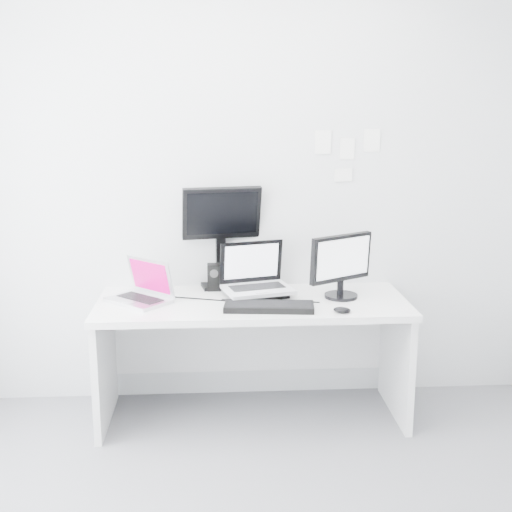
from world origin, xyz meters
name	(u,v)px	position (x,y,z in m)	size (l,w,h in m)	color
back_wall	(249,187)	(0.00, 1.60, 1.35)	(3.60, 3.60, 0.00)	silver
desk	(252,359)	(0.00, 1.25, 0.36)	(1.80, 0.70, 0.73)	white
macbook	(138,281)	(-0.66, 1.25, 0.86)	(0.34, 0.26, 0.26)	silver
speaker	(214,277)	(-0.22, 1.49, 0.81)	(0.08, 0.08, 0.16)	black
dell_laptop	(258,270)	(0.04, 1.33, 0.89)	(0.39, 0.30, 0.32)	silver
rear_monitor	(221,236)	(-0.17, 1.56, 1.05)	(0.48, 0.17, 0.65)	black
samsung_monitor	(342,265)	(0.53, 1.28, 0.93)	(0.43, 0.20, 0.39)	black
keyboard	(269,307)	(0.08, 1.07, 0.75)	(0.50, 0.18, 0.03)	black
mouse	(342,310)	(0.48, 0.99, 0.75)	(0.10, 0.06, 0.03)	black
wall_note_0	(323,142)	(0.45, 1.59, 1.62)	(0.10, 0.00, 0.14)	white
wall_note_1	(347,149)	(0.60, 1.59, 1.58)	(0.09, 0.00, 0.13)	white
wall_note_2	(372,140)	(0.75, 1.59, 1.63)	(0.10, 0.00, 0.14)	white
wall_note_3	(343,175)	(0.58, 1.59, 1.42)	(0.11, 0.00, 0.08)	white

